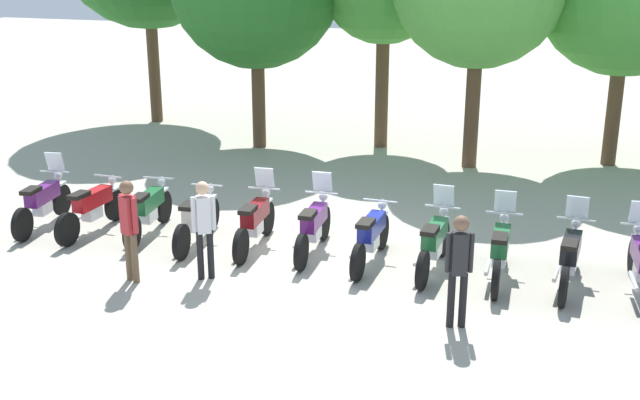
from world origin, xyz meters
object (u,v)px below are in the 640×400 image
(motorcycle_2, at_px, (149,210))
(motorcycle_8, at_px, (500,249))
(motorcycle_1, at_px, (92,207))
(motorcycle_7, at_px, (434,242))
(motorcycle_4, at_px, (255,221))
(person_2, at_px, (129,223))
(motorcycle_0, at_px, (43,201))
(motorcycle_3, at_px, (197,218))
(person_0, at_px, (459,263))
(person_1, at_px, (204,223))
(motorcycle_9, at_px, (570,256))
(motorcycle_6, at_px, (371,236))
(motorcycle_5, at_px, (314,226))

(motorcycle_2, height_order, motorcycle_8, motorcycle_8)
(motorcycle_1, bearing_deg, motorcycle_7, -86.74)
(motorcycle_4, bearing_deg, person_2, 142.48)
(motorcycle_0, height_order, motorcycle_1, motorcycle_0)
(motorcycle_1, height_order, motorcycle_3, same)
(person_2, bearing_deg, motorcycle_2, 45.11)
(person_0, height_order, person_1, person_0)
(person_1, bearing_deg, motorcycle_7, 82.10)
(motorcycle_4, xyz_separation_m, motorcycle_8, (4.40, -0.01, 0.00))
(person_1, height_order, person_2, person_2)
(motorcycle_2, relative_size, motorcycle_4, 1.00)
(motorcycle_9, height_order, person_2, person_2)
(motorcycle_4, bearing_deg, motorcycle_2, 85.39)
(motorcycle_9, xyz_separation_m, person_2, (-6.81, -2.13, 0.50))
(motorcycle_9, bearing_deg, person_1, 109.30)
(motorcycle_0, bearing_deg, motorcycle_9, -97.06)
(motorcycle_6, xyz_separation_m, motorcycle_8, (2.20, 0.03, 0.01))
(motorcycle_7, bearing_deg, motorcycle_5, 88.97)
(motorcycle_1, height_order, motorcycle_8, motorcycle_8)
(motorcycle_6, bearing_deg, motorcycle_2, 90.10)
(motorcycle_4, xyz_separation_m, motorcycle_9, (5.50, 0.06, 0.00))
(motorcycle_7, relative_size, motorcycle_8, 1.00)
(motorcycle_0, height_order, person_2, person_2)
(motorcycle_3, xyz_separation_m, person_0, (5.12, -1.84, 0.50))
(motorcycle_3, relative_size, motorcycle_5, 1.00)
(motorcycle_2, bearing_deg, motorcycle_0, 88.85)
(motorcycle_1, height_order, motorcycle_7, motorcycle_7)
(motorcycle_2, distance_m, person_1, 2.58)
(motorcycle_7, relative_size, person_1, 1.30)
(motorcycle_0, bearing_deg, motorcycle_7, -97.01)
(motorcycle_2, relative_size, motorcycle_6, 1.00)
(motorcycle_1, bearing_deg, person_1, -112.20)
(motorcycle_1, bearing_deg, motorcycle_5, -84.33)
(motorcycle_5, relative_size, motorcycle_6, 1.00)
(motorcycle_5, height_order, motorcycle_9, same)
(motorcycle_4, bearing_deg, motorcycle_1, 89.09)
(motorcycle_5, distance_m, motorcycle_9, 4.40)
(motorcycle_1, xyz_separation_m, motorcycle_7, (6.60, 0.24, 0.01))
(motorcycle_1, bearing_deg, motorcycle_8, -87.01)
(motorcycle_1, distance_m, motorcycle_3, 2.20)
(motorcycle_5, distance_m, motorcycle_7, 2.21)
(motorcycle_9, relative_size, person_1, 1.30)
(motorcycle_7, bearing_deg, person_1, 115.84)
(motorcycle_2, xyz_separation_m, motorcycle_3, (1.10, -0.12, 0.00))
(motorcycle_0, bearing_deg, motorcycle_6, -96.88)
(person_2, bearing_deg, motorcycle_3, 15.38)
(motorcycle_7, xyz_separation_m, person_2, (-4.61, -2.06, 0.50))
(motorcycle_5, bearing_deg, motorcycle_6, -101.05)
(motorcycle_8, bearing_deg, motorcycle_2, 87.38)
(motorcycle_7, distance_m, person_0, 2.16)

